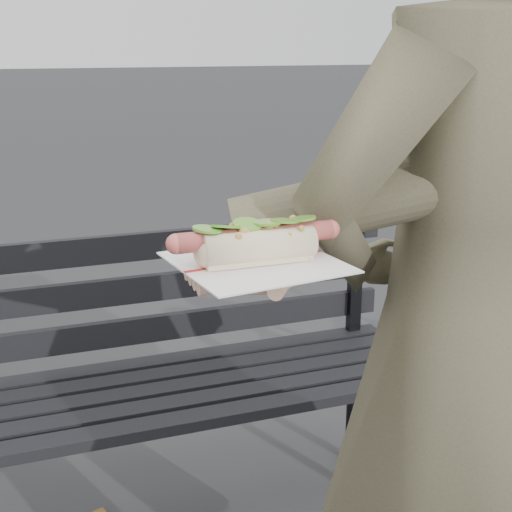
{
  "coord_description": "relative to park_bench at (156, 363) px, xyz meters",
  "views": [
    {
      "loc": [
        -0.34,
        -0.89,
        1.4
      ],
      "look_at": [
        -0.05,
        -0.1,
        1.15
      ],
      "focal_mm": 50.0,
      "sensor_mm": 36.0,
      "label": 1
    }
  ],
  "objects": [
    {
      "name": "park_bench",
      "position": [
        0.0,
        0.0,
        0.0
      ],
      "size": [
        1.5,
        0.44,
        0.88
      ],
      "color": "black",
      "rests_on": "ground"
    },
    {
      "name": "person",
      "position": [
        0.32,
        -0.95,
        0.38
      ],
      "size": [
        0.73,
        0.55,
        1.82
      ],
      "primitive_type": "imported",
      "rotation": [
        0.0,
        0.0,
        3.33
      ],
      "color": "#45402E",
      "rests_on": "ground"
    },
    {
      "name": "held_hotdog",
      "position": [
        0.12,
        -0.98,
        0.66
      ],
      "size": [
        0.63,
        0.31,
        0.2
      ],
      "color": "#45402E"
    }
  ]
}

